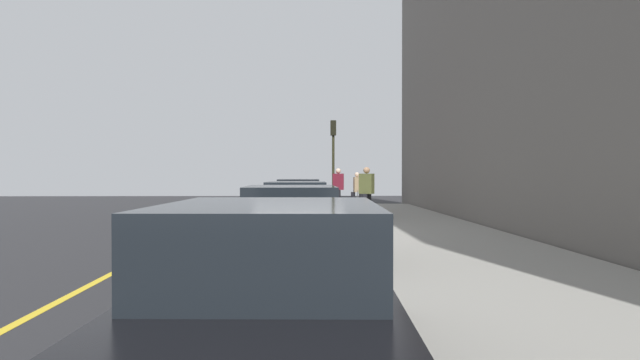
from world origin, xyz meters
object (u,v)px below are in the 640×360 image
at_px(pedestrian_tan_coat, 357,190).
at_px(rolling_suitcase, 358,204).
at_px(pedestrian_burgundy_coat, 338,187).
at_px(traffic_light_pole, 333,148).
at_px(parked_car_white, 296,209).
at_px(parked_car_black, 273,298).
at_px(parked_car_maroon, 299,198).
at_px(pedestrian_olive_coat, 367,191).
at_px(parked_car_charcoal, 291,227).

relative_size(pedestrian_tan_coat, rolling_suitcase, 1.93).
xyz_separation_m(pedestrian_burgundy_coat, traffic_light_pole, (1.18, 0.16, 1.80)).
height_order(parked_car_white, rolling_suitcase, parked_car_white).
height_order(traffic_light_pole, rolling_suitcase, traffic_light_pole).
height_order(parked_car_black, rolling_suitcase, parked_car_black).
bearing_deg(pedestrian_burgundy_coat, traffic_light_pole, 7.86).
height_order(pedestrian_tan_coat, rolling_suitcase, pedestrian_tan_coat).
distance_m(pedestrian_burgundy_coat, traffic_light_pole, 2.16).
distance_m(parked_car_maroon, rolling_suitcase, 3.11).
xyz_separation_m(pedestrian_tan_coat, traffic_light_pole, (1.71, 0.96, 1.90)).
distance_m(parked_car_black, rolling_suitcase, 19.92).
distance_m(pedestrian_tan_coat, traffic_light_pole, 2.73).
xyz_separation_m(pedestrian_olive_coat, pedestrian_burgundy_coat, (4.93, 0.72, -0.00)).
height_order(parked_car_black, parked_car_maroon, same).
xyz_separation_m(parked_car_charcoal, parked_car_white, (5.30, -0.03, 0.00)).
height_order(parked_car_black, traffic_light_pole, traffic_light_pole).
relative_size(parked_car_black, parked_car_maroon, 1.01).
distance_m(parked_car_white, pedestrian_olive_coat, 5.27).
relative_size(parked_car_white, parked_car_maroon, 1.07).
relative_size(pedestrian_burgundy_coat, rolling_suitcase, 2.14).
xyz_separation_m(parked_car_maroon, rolling_suitcase, (1.78, -2.52, -0.36)).
xyz_separation_m(parked_car_white, rolling_suitcase, (8.59, -2.55, -0.36)).
xyz_separation_m(parked_car_black, pedestrian_olive_coat, (15.80, -2.52, 0.36)).
relative_size(parked_car_charcoal, pedestrian_olive_coat, 2.26).
bearing_deg(pedestrian_tan_coat, rolling_suitcase, 178.83).
height_order(pedestrian_olive_coat, traffic_light_pole, traffic_light_pole).
relative_size(pedestrian_olive_coat, pedestrian_burgundy_coat, 1.00).
height_order(pedestrian_tan_coat, pedestrian_olive_coat, pedestrian_olive_coat).
bearing_deg(parked_car_black, parked_car_maroon, -0.20).
xyz_separation_m(parked_car_white, parked_car_maroon, (6.80, -0.02, -0.00)).
distance_m(parked_car_black, parked_car_charcoal, 5.86).
height_order(parked_car_charcoal, pedestrian_olive_coat, pedestrian_olive_coat).
bearing_deg(rolling_suitcase, pedestrian_burgundy_coat, 38.68).
bearing_deg(parked_car_black, rolling_suitcase, -7.46).
relative_size(parked_car_charcoal, parked_car_maroon, 0.97).
xyz_separation_m(parked_car_white, traffic_light_pole, (10.75, -1.60, 2.17)).
bearing_deg(parked_car_white, parked_car_black, 179.79).
bearing_deg(pedestrian_olive_coat, parked_car_black, 170.94).
distance_m(traffic_light_pole, rolling_suitcase, 3.46).
bearing_deg(parked_car_charcoal, parked_car_maroon, -0.26).
bearing_deg(pedestrian_burgundy_coat, pedestrian_tan_coat, -123.89).
distance_m(parked_car_charcoal, pedestrian_tan_coat, 14.57).
bearing_deg(pedestrian_olive_coat, pedestrian_tan_coat, -0.98).
xyz_separation_m(parked_car_maroon, pedestrian_burgundy_coat, (2.77, -1.74, 0.36)).
xyz_separation_m(parked_car_white, pedestrian_olive_coat, (4.64, -2.48, 0.36)).
distance_m(parked_car_maroon, traffic_light_pole, 4.77).
bearing_deg(pedestrian_burgundy_coat, pedestrian_olive_coat, -171.68).
xyz_separation_m(parked_car_black, parked_car_charcoal, (5.86, -0.01, -0.00)).
distance_m(parked_car_white, pedestrian_tan_coat, 9.39).
height_order(pedestrian_olive_coat, pedestrian_burgundy_coat, pedestrian_olive_coat).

